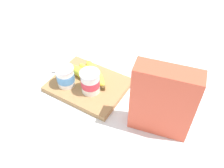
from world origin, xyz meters
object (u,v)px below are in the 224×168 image
at_px(cutting_board, 88,85).
at_px(cereal_box, 162,102).
at_px(yogurt_cup_back, 65,77).
at_px(yogurt_cup_front, 90,82).
at_px(spoon, 49,73).
at_px(banana_bunch, 90,74).

xyz_separation_m(cutting_board, cereal_box, (-0.30, 0.04, 0.12)).
distance_m(cutting_board, yogurt_cup_back, 0.10).
relative_size(cutting_board, yogurt_cup_front, 3.19).
height_order(yogurt_cup_back, spoon, yogurt_cup_back).
xyz_separation_m(yogurt_cup_front, banana_bunch, (0.04, -0.06, -0.03)).
relative_size(cutting_board, banana_bunch, 1.42).
distance_m(yogurt_cup_front, spoon, 0.22).
xyz_separation_m(yogurt_cup_back, banana_bunch, (-0.06, -0.08, -0.02)).
relative_size(cutting_board, spoon, 2.17).
bearing_deg(yogurt_cup_front, banana_bunch, -54.15).
bearing_deg(cutting_board, banana_bunch, -71.99).
relative_size(yogurt_cup_back, spoon, 0.62).
height_order(cereal_box, banana_bunch, cereal_box).
relative_size(cutting_board, cereal_box, 1.12).
xyz_separation_m(yogurt_cup_front, yogurt_cup_back, (0.10, 0.02, -0.00)).
bearing_deg(cutting_board, cereal_box, 172.92).
relative_size(cereal_box, yogurt_cup_back, 3.15).
height_order(yogurt_cup_front, banana_bunch, yogurt_cup_front).
distance_m(banana_bunch, spoon, 0.18).
height_order(banana_bunch, spoon, banana_bunch).
bearing_deg(spoon, yogurt_cup_front, 178.43).
bearing_deg(cereal_box, banana_bunch, 156.07).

